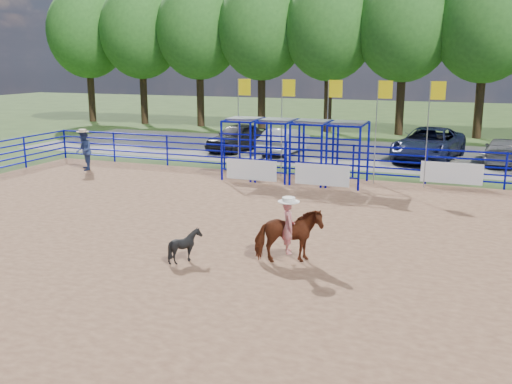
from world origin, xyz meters
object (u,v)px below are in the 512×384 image
Objects in this scene: horse_and_rider at (288,231)px; spectator_cowboy at (84,150)px; car_b at (285,141)px; car_c at (429,144)px; calf at (185,246)px; car_d at (503,151)px; car_a at (237,137)px.

horse_and_rider reaches higher than spectator_cowboy.
car_b is (-5.35, 16.40, -0.14)m from horse_and_rider.
spectator_cowboy is 0.32× the size of car_c.
spectator_cowboy reaches higher than calf.
car_d is (5.66, 17.12, -0.20)m from horse_and_rider.
car_a is (-8.20, 16.54, -0.08)m from horse_and_rider.
car_d is at bearing 11.74° from car_c.
horse_and_rider is 0.54× the size of car_d.
calf is at bearing -160.63° from horse_and_rider.
car_a is at bearing 116.37° from horse_and_rider.
spectator_cowboy is (-12.52, 8.51, 0.12)m from horse_and_rider.
car_a reaches higher than calf.
car_c is 3.52m from car_d.
spectator_cowboy is 0.42× the size of car_a.
calf is at bearing 70.40° from car_d.
car_b reaches higher than car_d.
horse_and_rider reaches higher than car_a.
car_a is 13.87m from car_d.
horse_and_rider is 0.53× the size of car_a.
calf is 19.71m from car_d.
car_d is at bearing 12.92° from car_a.
car_a is 0.75× the size of car_c.
horse_and_rider is at bearing -34.21° from spectator_cowboy.
horse_and_rider is at bearing -87.39° from car_c.
spectator_cowboy is at bearing 53.68° from car_b.
car_d is (8.09, 17.97, 0.20)m from calf.
calf is 17.50m from car_b.
car_c reaches higher than car_d.
spectator_cowboy is 10.66m from car_b.
horse_and_rider is 2.80× the size of calf.
car_c is (10.34, 0.45, 0.06)m from car_a.
horse_and_rider is 15.14m from spectator_cowboy.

